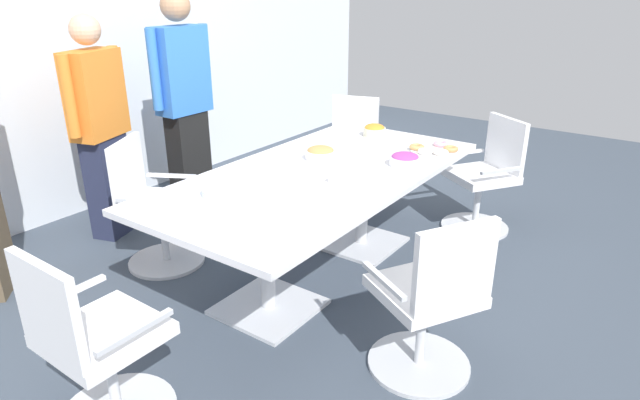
{
  "coord_description": "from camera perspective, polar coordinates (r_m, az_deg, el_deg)",
  "views": [
    {
      "loc": [
        -2.72,
        -1.94,
        1.91
      ],
      "look_at": [
        0.0,
        0.0,
        0.55
      ],
      "focal_mm": 30.56,
      "sensor_mm": 36.0,
      "label": 1
    }
  ],
  "objects": [
    {
      "name": "ground_plane",
      "position": [
        3.85,
        0.0,
        -7.66
      ],
      "size": [
        10.0,
        10.0,
        0.01
      ],
      "primitive_type": "cube",
      "color": "#3D4754"
    },
    {
      "name": "back_wall",
      "position": [
        5.15,
        -23.12,
        14.77
      ],
      "size": [
        8.0,
        0.1,
        2.8
      ],
      "primitive_type": "cube",
      "color": "silver",
      "rests_on": "ground"
    },
    {
      "name": "conference_table",
      "position": [
        3.58,
        0.0,
        1.11
      ],
      "size": [
        2.4,
        1.2,
        0.75
      ],
      "color": "silver",
      "rests_on": "ground"
    },
    {
      "name": "office_chair_0",
      "position": [
        3.99,
        -17.01,
        -1.05
      ],
      "size": [
        0.73,
        0.73,
        0.91
      ],
      "rotation": [
        0.0,
        0.0,
        -2.64
      ],
      "color": "silver",
      "rests_on": "ground"
    },
    {
      "name": "office_chair_1",
      "position": [
        2.65,
        -22.49,
        -14.36
      ],
      "size": [
        0.55,
        0.55,
        0.91
      ],
      "rotation": [
        0.0,
        0.0,
        -1.58
      ],
      "color": "silver",
      "rests_on": "ground"
    },
    {
      "name": "office_chair_2",
      "position": [
        2.81,
        11.45,
        -10.76
      ],
      "size": [
        0.74,
        0.74,
        0.91
      ],
      "rotation": [
        0.0,
        0.0,
        -0.52
      ],
      "color": "silver",
      "rests_on": "ground"
    },
    {
      "name": "office_chair_3",
      "position": [
        4.56,
        16.9,
        1.91
      ],
      "size": [
        0.75,
        0.75,
        0.91
      ],
      "rotation": [
        0.0,
        0.0,
        0.98
      ],
      "color": "silver",
      "rests_on": "ground"
    },
    {
      "name": "office_chair_4",
      "position": [
        5.07,
        3.18,
        4.86
      ],
      "size": [
        0.67,
        0.67,
        0.91
      ],
      "rotation": [
        0.0,
        0.0,
        -4.41
      ],
      "color": "silver",
      "rests_on": "ground"
    },
    {
      "name": "person_standing_1",
      "position": [
        4.45,
        -22.03,
        7.11
      ],
      "size": [
        0.6,
        0.35,
        1.69
      ],
      "rotation": [
        0.0,
        0.0,
        -2.82
      ],
      "color": "#232842",
      "rests_on": "ground"
    },
    {
      "name": "person_standing_2",
      "position": [
        4.73,
        -14.03,
        9.96
      ],
      "size": [
        0.61,
        0.24,
        1.83
      ],
      "rotation": [
        0.0,
        0.0,
        -3.14
      ],
      "color": "black",
      "rests_on": "ground"
    },
    {
      "name": "snack_bowl_chips_orange",
      "position": [
        4.37,
        5.72,
        7.29
      ],
      "size": [
        0.18,
        0.18,
        0.1
      ],
      "color": "beige",
      "rests_on": "conference_table"
    },
    {
      "name": "snack_bowl_candy_mix",
      "position": [
        3.68,
        8.88,
        4.22
      ],
      "size": [
        0.21,
        0.21,
        0.09
      ],
      "color": "white",
      "rests_on": "conference_table"
    },
    {
      "name": "snack_bowl_cookies",
      "position": [
        3.76,
        0.05,
        4.93
      ],
      "size": [
        0.21,
        0.21,
        0.1
      ],
      "color": "white",
      "rests_on": "conference_table"
    },
    {
      "name": "donut_platter",
      "position": [
        4.04,
        11.77,
        5.27
      ],
      "size": [
        0.35,
        0.34,
        0.04
      ],
      "color": "white",
      "rests_on": "conference_table"
    },
    {
      "name": "plate_stack",
      "position": [
        3.2,
        -10.46,
        0.91
      ],
      "size": [
        0.21,
        0.21,
        0.04
      ],
      "color": "white",
      "rests_on": "conference_table"
    },
    {
      "name": "napkin_pile",
      "position": [
        3.34,
        3.06,
        2.4
      ],
      "size": [
        0.18,
        0.18,
        0.07
      ],
      "primitive_type": "cube",
      "color": "white",
      "rests_on": "conference_table"
    }
  ]
}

